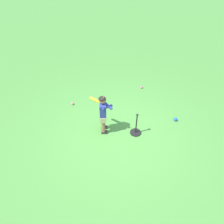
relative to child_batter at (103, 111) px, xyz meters
The scene contains 6 objects.
ground_plane 0.76m from the child_batter, 20.15° to the left, with size 40.00×40.00×0.00m, color #519942.
child_batter is the anchor object (origin of this frame).
play_ball_by_bucket 2.06m from the child_batter, 56.42° to the left, with size 0.10×0.10×0.10m, color blue.
play_ball_far_left 1.56m from the child_batter, behind, with size 0.08×0.08×0.08m, color pink.
play_ball_behind_batter 2.35m from the child_batter, 104.33° to the left, with size 0.08×0.08×0.08m, color pink.
batting_tee 0.99m from the child_batter, 39.01° to the left, with size 0.28×0.28×0.62m.
Camera 1 is at (2.53, -2.65, 3.91)m, focal length 33.67 mm.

